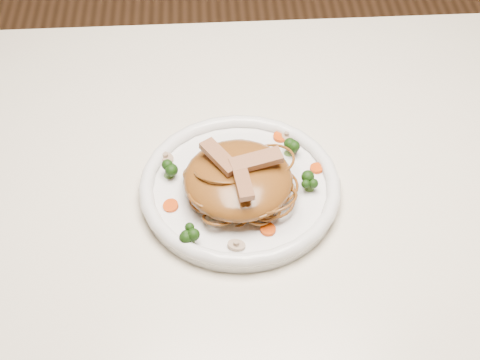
{
  "coord_description": "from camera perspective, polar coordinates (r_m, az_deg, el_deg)",
  "views": [
    {
      "loc": [
        -0.09,
        -0.68,
        1.49
      ],
      "look_at": [
        -0.05,
        -0.01,
        0.78
      ],
      "focal_mm": 53.71,
      "sensor_mm": 36.0,
      "label": 1
    }
  ],
  "objects": [
    {
      "name": "carrot_2",
      "position": [
        1.01,
        6.11,
        0.94
      ],
      "size": [
        0.02,
        0.02,
        0.0
      ],
      "primitive_type": "cylinder",
      "rotation": [
        0.0,
        0.0,
        -0.19
      ],
      "color": "#C84307",
      "rests_on": "plate"
    },
    {
      "name": "noodle_mound",
      "position": [
        0.96,
        -0.15,
        0.05
      ],
      "size": [
        0.18,
        0.18,
        0.05
      ],
      "primitive_type": "ellipsoid",
      "rotation": [
        0.0,
        0.0,
        0.26
      ],
      "color": "brown",
      "rests_on": "plate"
    },
    {
      "name": "plate",
      "position": [
        0.99,
        0.0,
        -0.87
      ],
      "size": [
        0.28,
        0.28,
        0.02
      ],
      "primitive_type": "cylinder",
      "rotation": [
        0.0,
        0.0,
        0.03
      ],
      "color": "white",
      "rests_on": "table"
    },
    {
      "name": "chicken_b",
      "position": [
        0.94,
        -1.64,
        1.85
      ],
      "size": [
        0.05,
        0.07,
        0.01
      ],
      "primitive_type": "cube",
      "rotation": [
        0.0,
        0.0,
        2.17
      ],
      "color": "#9C6C4A",
      "rests_on": "noodle_mound"
    },
    {
      "name": "broccoli_0",
      "position": [
        1.02,
        3.92,
        2.68
      ],
      "size": [
        0.03,
        0.03,
        0.03
      ],
      "primitive_type": null,
      "rotation": [
        0.0,
        0.0,
        -0.33
      ],
      "color": "#17370B",
      "rests_on": "plate"
    },
    {
      "name": "chicken_c",
      "position": [
        0.91,
        0.25,
        -0.19
      ],
      "size": [
        0.03,
        0.06,
        0.01
      ],
      "primitive_type": "cube",
      "rotation": [
        0.0,
        0.0,
        4.84
      ],
      "color": "#9C6C4A",
      "rests_on": "noodle_mound"
    },
    {
      "name": "broccoli_3",
      "position": [
        0.98,
        5.58,
        -0.11
      ],
      "size": [
        0.02,
        0.02,
        0.03
      ],
      "primitive_type": null,
      "rotation": [
        0.0,
        0.0,
        0.01
      ],
      "color": "#17370B",
      "rests_on": "plate"
    },
    {
      "name": "broccoli_1",
      "position": [
        1.0,
        -5.74,
        0.9
      ],
      "size": [
        0.03,
        0.03,
        0.03
      ],
      "primitive_type": null,
      "rotation": [
        0.0,
        0.0,
        0.25
      ],
      "color": "#17370B",
      "rests_on": "plate"
    },
    {
      "name": "broccoli_2",
      "position": [
        0.92,
        -4.06,
        -4.28
      ],
      "size": [
        0.02,
        0.02,
        0.03
      ],
      "primitive_type": null,
      "rotation": [
        0.0,
        0.0,
        0.0
      ],
      "color": "#17370B",
      "rests_on": "plate"
    },
    {
      "name": "carrot_4",
      "position": [
        0.93,
        2.24,
        -3.95
      ],
      "size": [
        0.02,
        0.02,
        0.0
      ],
      "primitive_type": "cylinder",
      "rotation": [
        0.0,
        0.0,
        0.22
      ],
      "color": "#C84307",
      "rests_on": "plate"
    },
    {
      "name": "mushroom_3",
      "position": [
        1.05,
        3.72,
        3.47
      ],
      "size": [
        0.02,
        0.02,
        0.01
      ],
      "primitive_type": "cylinder",
      "rotation": [
        0.0,
        0.0,
        1.67
      ],
      "color": "tan",
      "rests_on": "plate"
    },
    {
      "name": "carrot_1",
      "position": [
        0.96,
        -5.53,
        -2.05
      ],
      "size": [
        0.03,
        0.03,
        0.0
      ],
      "primitive_type": "cylinder",
      "rotation": [
        0.0,
        0.0,
        -0.27
      ],
      "color": "#C84307",
      "rests_on": "plate"
    },
    {
      "name": "carrot_0",
      "position": [
        1.05,
        3.25,
        3.46
      ],
      "size": [
        0.02,
        0.02,
        0.0
      ],
      "primitive_type": "cylinder",
      "rotation": [
        0.0,
        0.0,
        0.13
      ],
      "color": "#C84307",
      "rests_on": "plate"
    },
    {
      "name": "mushroom_2",
      "position": [
        1.03,
        -5.94,
        1.79
      ],
      "size": [
        0.04,
        0.04,
        0.01
      ],
      "primitive_type": "cylinder",
      "rotation": [
        0.0,
        0.0,
        -0.77
      ],
      "color": "tan",
      "rests_on": "plate"
    },
    {
      "name": "mushroom_1",
      "position": [
        1.04,
        4.24,
        2.61
      ],
      "size": [
        0.02,
        0.02,
        0.01
      ],
      "primitive_type": "cylinder",
      "rotation": [
        0.0,
        0.0,
        1.56
      ],
      "color": "tan",
      "rests_on": "plate"
    },
    {
      "name": "table",
      "position": [
        1.09,
        2.62,
        -3.96
      ],
      "size": [
        1.2,
        0.8,
        0.75
      ],
      "color": "#ECE4C8",
      "rests_on": "ground"
    },
    {
      "name": "mushroom_0",
      "position": [
        0.92,
        -0.3,
        -5.22
      ],
      "size": [
        0.03,
        0.03,
        0.01
      ],
      "primitive_type": "cylinder",
      "rotation": [
        0.0,
        0.0,
        -0.17
      ],
      "color": "tan",
      "rests_on": "plate"
    },
    {
      "name": "chicken_a",
      "position": [
        0.94,
        1.29,
        1.56
      ],
      "size": [
        0.07,
        0.04,
        0.01
      ],
      "primitive_type": "cube",
      "rotation": [
        0.0,
        0.0,
        0.26
      ],
      "color": "#9C6C4A",
      "rests_on": "noodle_mound"
    },
    {
      "name": "carrot_3",
      "position": [
        1.04,
        -2.18,
        2.62
      ],
      "size": [
        0.02,
        0.02,
        0.0
      ],
      "primitive_type": "cylinder",
      "rotation": [
        0.0,
        0.0,
        -0.11
      ],
      "color": "#C84307",
      "rests_on": "plate"
    }
  ]
}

